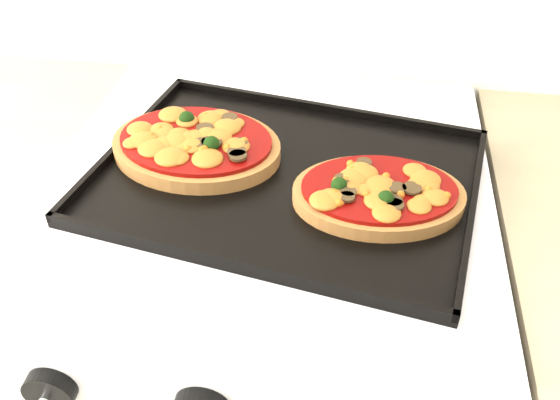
% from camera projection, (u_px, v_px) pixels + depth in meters
% --- Properties ---
extents(stove, '(0.60, 0.60, 0.91)m').
position_uv_depth(stove, '(272.00, 374.00, 1.13)').
color(stove, white).
rests_on(stove, floor).
extents(control_panel, '(0.60, 0.02, 0.09)m').
position_uv_depth(control_panel, '(220.00, 396.00, 0.64)').
color(control_panel, white).
rests_on(control_panel, stove).
extents(knob_left, '(0.06, 0.02, 0.06)m').
position_uv_depth(knob_left, '(50.00, 390.00, 0.65)').
color(knob_left, black).
rests_on(knob_left, control_panel).
extents(baking_tray, '(0.54, 0.44, 0.02)m').
position_uv_depth(baking_tray, '(286.00, 175.00, 0.82)').
color(baking_tray, black).
rests_on(baking_tray, stove).
extents(pizza_left, '(0.25, 0.21, 0.03)m').
position_uv_depth(pizza_left, '(196.00, 144.00, 0.85)').
color(pizza_left, '#A27037').
rests_on(pizza_left, baking_tray).
extents(pizza_right, '(0.23, 0.17, 0.03)m').
position_uv_depth(pizza_right, '(379.00, 192.00, 0.77)').
color(pizza_right, '#A27037').
rests_on(pizza_right, baking_tray).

